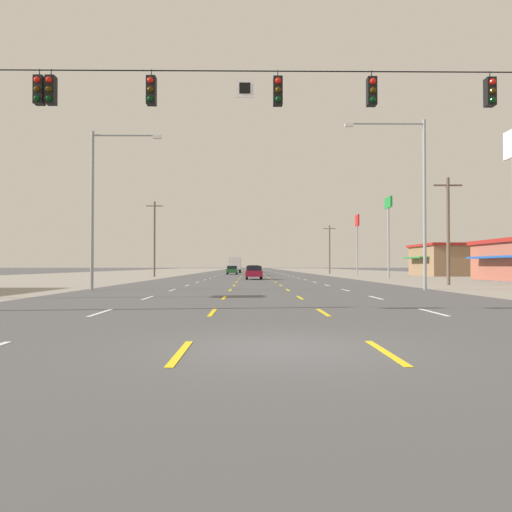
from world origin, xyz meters
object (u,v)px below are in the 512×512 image
Objects in this scene: sedan_center_turn_nearest at (254,272)px; pole_sign_right_row_1 at (388,216)px; streetlight_left_row_0 at (100,197)px; streetlight_right_row_0 at (416,190)px; sedan_inner_left_mid at (232,270)px; hatchback_center_turn_near at (254,270)px; pole_sign_right_row_2 at (357,229)px; box_truck_inner_left_midfar at (235,264)px; sedan_center_turn_far at (252,269)px.

sedan_center_turn_nearest is 0.47× the size of pole_sign_right_row_1.
streetlight_left_row_0 is 0.93× the size of streetlight_right_row_0.
streetlight_left_row_0 is at bearing 180.00° from streetlight_right_row_0.
hatchback_center_turn_near is at bearing -72.44° from sedan_inner_left_mid.
pole_sign_right_row_1 is 24.27m from pole_sign_right_row_2.
sedan_center_turn_nearest is at bearing 111.58° from streetlight_right_row_0.
pole_sign_right_row_2 is at bearing 63.15° from streetlight_left_row_0.
sedan_inner_left_mid is 19.63m from box_truck_inner_left_midfar.
pole_sign_right_row_2 is at bearing -9.69° from sedan_inner_left_mid.
pole_sign_right_row_1 reaches higher than sedan_center_turn_nearest.
box_truck_inner_left_midfar is 0.74× the size of streetlight_left_row_0.
streetlight_right_row_0 reaches higher than hatchback_center_turn_near.
hatchback_center_turn_near is 46.45m from streetlight_left_row_0.
sedan_center_turn_nearest is at bearing -90.11° from sedan_center_turn_far.
pole_sign_right_row_1 is (19.27, -47.34, 5.44)m from box_truck_inner_left_midfar.
hatchback_center_turn_near is at bearing 89.68° from sedan_center_turn_nearest.
streetlight_right_row_0 reaches higher than pole_sign_right_row_1.
streetlight_left_row_0 is at bearing -96.22° from sedan_inner_left_mid.
streetlight_right_row_0 reaches higher than streetlight_left_row_0.
streetlight_right_row_0 reaches higher than sedan_inner_left_mid.
sedan_center_turn_nearest is 20.55m from hatchback_center_turn_near.
streetlight_right_row_0 is at bearing 0.00° from streetlight_left_row_0.
pole_sign_right_row_1 reaches higher than hatchback_center_turn_near.
streetlight_right_row_0 is (9.73, -24.62, 5.36)m from sedan_center_turn_nearest.
sedan_inner_left_mid is at bearing 107.56° from hatchback_center_turn_near.
pole_sign_right_row_2 reaches higher than sedan_inner_left_mid.
pole_sign_right_row_2 is (20.68, -23.12, 5.69)m from box_truck_inner_left_midfar.
pole_sign_right_row_1 is at bearing -55.29° from sedan_inner_left_mid.
pole_sign_right_row_1 is (19.22, -27.74, 6.52)m from sedan_inner_left_mid.
sedan_center_turn_far is 0.47× the size of pole_sign_right_row_1.
sedan_center_turn_nearest is 27.01m from streetlight_right_row_0.
streetlight_right_row_0 is at bearing -83.49° from sedan_center_turn_far.
streetlight_left_row_0 reaches higher than sedan_center_turn_far.
sedan_center_turn_far is at bearing 66.26° from box_truck_inner_left_midfar.
pole_sign_right_row_2 is at bearing 86.68° from pole_sign_right_row_1.
pole_sign_right_row_2 is at bearing 58.73° from sedan_center_turn_nearest.
streetlight_right_row_0 is at bearing -80.13° from box_truck_inner_left_midfar.
box_truck_inner_left_midfar is at bearing 93.89° from sedan_center_turn_nearest.
box_truck_inner_left_midfar reaches higher than hatchback_center_turn_near.
hatchback_center_turn_near is at bearing -83.32° from box_truck_inner_left_midfar.
pole_sign_right_row_1 is 0.91× the size of streetlight_right_row_0.
streetlight_left_row_0 is (-6.15, -56.42, 4.88)m from sedan_inner_left_mid.
pole_sign_right_row_2 is at bearing -48.19° from box_truck_inner_left_midfar.
streetlight_left_row_0 reaches higher than pole_sign_right_row_1.
sedan_center_turn_far is (0.12, 59.62, 0.00)m from sedan_center_turn_nearest.
streetlight_right_row_0 is (9.62, -45.16, 5.33)m from hatchback_center_turn_near.
sedan_center_turn_nearest is at bearing -90.32° from hatchback_center_turn_near.
box_truck_inner_left_midfar is 9.05m from sedan_center_turn_far.
sedan_inner_left_mid is (-3.56, 11.26, -0.03)m from hatchback_center_turn_near.
box_truck_inner_left_midfar is (-3.61, 30.86, 1.05)m from hatchback_center_turn_near.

